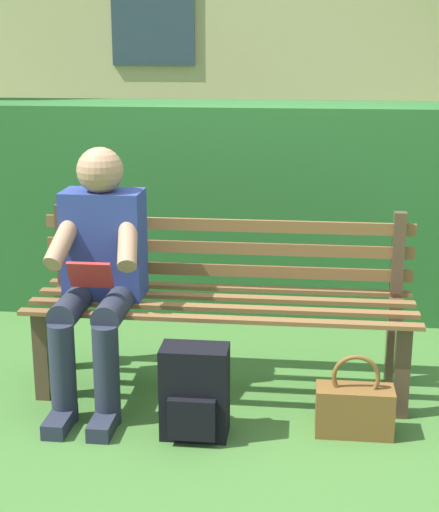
{
  "coord_description": "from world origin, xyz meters",
  "views": [
    {
      "loc": [
        -0.39,
        3.54,
        1.67
      ],
      "look_at": [
        0.0,
        0.1,
        0.72
      ],
      "focal_mm": 54.88,
      "sensor_mm": 36.0,
      "label": 1
    }
  ],
  "objects_px": {
    "handbag": "(354,408)",
    "backpack": "(195,393)",
    "person_seated": "(98,269)",
    "park_bench": "(224,297)"
  },
  "relations": [
    {
      "from": "handbag",
      "to": "backpack",
      "type": "bearing_deg",
      "value": 7.7
    },
    {
      "from": "backpack",
      "to": "handbag",
      "type": "height_order",
      "value": "backpack"
    },
    {
      "from": "person_seated",
      "to": "backpack",
      "type": "distance_m",
      "value": 0.76
    },
    {
      "from": "backpack",
      "to": "handbag",
      "type": "xyz_separation_m",
      "value": [
        -0.69,
        -0.09,
        -0.08
      ]
    },
    {
      "from": "person_seated",
      "to": "handbag",
      "type": "bearing_deg",
      "value": 167.17
    },
    {
      "from": "person_seated",
      "to": "handbag",
      "type": "distance_m",
      "value": 1.33
    },
    {
      "from": "backpack",
      "to": "park_bench",
      "type": "bearing_deg",
      "value": -96.92
    },
    {
      "from": "handbag",
      "to": "person_seated",
      "type": "bearing_deg",
      "value": -12.83
    },
    {
      "from": "person_seated",
      "to": "park_bench",
      "type": "bearing_deg",
      "value": -162.44
    },
    {
      "from": "park_bench",
      "to": "backpack",
      "type": "xyz_separation_m",
      "value": [
        0.07,
        0.55,
        -0.26
      ]
    }
  ]
}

